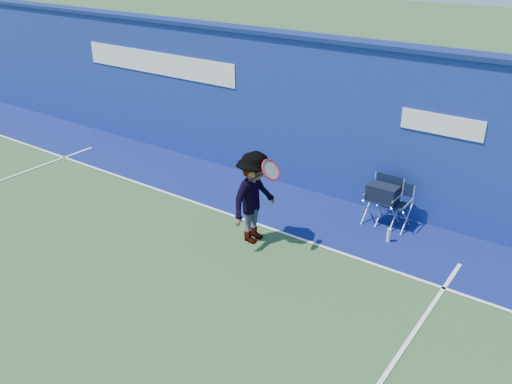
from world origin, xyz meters
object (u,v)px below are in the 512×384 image
Objects in this scene: directors_chair_right at (394,214)px; directors_chair_left at (382,205)px; water_bottle at (389,235)px; tennis_player at (254,197)px.

directors_chair_left is at bearing -169.31° from directors_chair_right.
directors_chair_left reaches higher than water_bottle.
directors_chair_right is at bearing 10.69° from directors_chair_left.
directors_chair_left is 2.40m from tennis_player.
directors_chair_right is (0.23, 0.04, -0.12)m from directors_chair_left.
water_bottle is 2.40m from tennis_player.
directors_chair_left is 1.10× the size of directors_chair_right.
water_bottle is 0.15× the size of tennis_player.
directors_chair_right reaches higher than water_bottle.
tennis_player is (-1.53, -1.79, 0.44)m from directors_chair_left.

